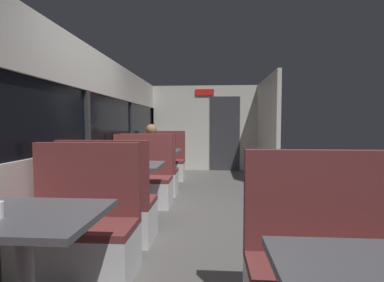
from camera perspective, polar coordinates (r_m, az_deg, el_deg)
ground_plane at (r=3.90m, az=0.74°, el=-15.66°), size 3.30×9.20×0.02m
carriage_window_panel_left at (r=4.04m, az=-20.27°, el=0.99°), size 0.09×8.48×2.30m
carriage_end_bulkhead at (r=7.88m, az=2.93°, el=2.48°), size 2.90×0.11×2.30m
carriage_aisle_panel_right at (r=6.79m, az=14.55°, el=2.33°), size 0.08×2.40×2.30m
dining_table_near_window at (r=2.03m, az=-30.29°, el=-14.93°), size 0.90×0.70×0.74m
bench_near_window_facing_entry at (r=2.71m, az=-21.34°, el=-17.03°), size 0.95×0.50×1.10m
dining_table_mid_window at (r=3.89m, az=-12.62°, el=-5.92°), size 0.90×0.70×0.74m
bench_mid_window_facing_end at (r=3.31m, az=-16.11°, el=-13.15°), size 0.95×0.50×1.10m
bench_mid_window_facing_entry at (r=4.61m, az=-10.05°, el=-8.36°), size 0.95×0.50×1.10m
dining_table_far_window at (r=5.90m, az=-6.81°, el=-2.70°), size 0.90×0.70×0.74m
bench_far_window_facing_end at (r=5.26m, az=-8.22°, el=-6.87°), size 0.95×0.50×1.10m
bench_far_window_facing_entry at (r=6.62m, az=-5.65°, el=-4.74°), size 0.95×0.50×1.10m
seated_passenger at (r=5.30m, az=-8.08°, el=-4.51°), size 0.47×0.55×1.26m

